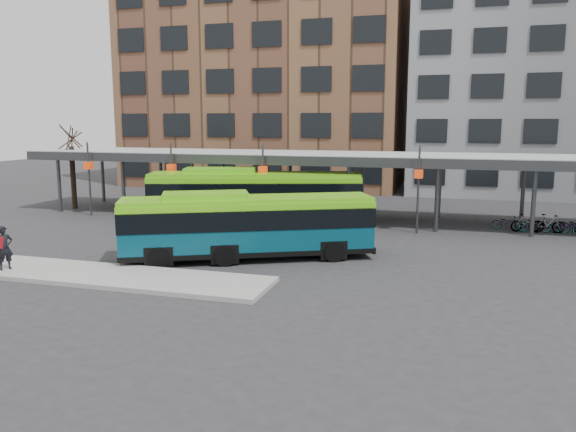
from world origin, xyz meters
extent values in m
plane|color=#28282B|center=(0.00, 0.00, 0.00)|extent=(120.00, 120.00, 0.00)
cube|color=gray|center=(-5.50, -3.00, 0.09)|extent=(14.00, 3.00, 0.18)
cube|color=#999B9E|center=(0.00, 13.00, 4.00)|extent=(40.00, 6.00, 0.35)
cube|color=#383A3D|center=(0.00, 10.00, 3.85)|extent=(40.00, 0.15, 0.55)
cylinder|color=#383A3D|center=(-18.00, 10.50, 1.90)|extent=(0.24, 0.24, 3.80)
cylinder|color=#383A3D|center=(-18.00, 15.50, 1.90)|extent=(0.24, 0.24, 3.80)
cylinder|color=#383A3D|center=(-13.00, 10.50, 1.90)|extent=(0.24, 0.24, 3.80)
cylinder|color=#383A3D|center=(-13.00, 15.50, 1.90)|extent=(0.24, 0.24, 3.80)
cylinder|color=#383A3D|center=(-8.00, 10.50, 1.90)|extent=(0.24, 0.24, 3.80)
cylinder|color=#383A3D|center=(-8.00, 15.50, 1.90)|extent=(0.24, 0.24, 3.80)
cylinder|color=#383A3D|center=(-3.00, 10.50, 1.90)|extent=(0.24, 0.24, 3.80)
cylinder|color=#383A3D|center=(-3.00, 15.50, 1.90)|extent=(0.24, 0.24, 3.80)
cylinder|color=#383A3D|center=(2.00, 10.50, 1.90)|extent=(0.24, 0.24, 3.80)
cylinder|color=#383A3D|center=(2.00, 15.50, 1.90)|extent=(0.24, 0.24, 3.80)
cylinder|color=#383A3D|center=(7.00, 10.50, 1.90)|extent=(0.24, 0.24, 3.80)
cylinder|color=#383A3D|center=(7.00, 15.50, 1.90)|extent=(0.24, 0.24, 3.80)
cylinder|color=#383A3D|center=(12.00, 10.50, 1.90)|extent=(0.24, 0.24, 3.80)
cylinder|color=#383A3D|center=(12.00, 15.50, 1.90)|extent=(0.24, 0.24, 3.80)
cylinder|color=#383A3D|center=(-15.00, 9.70, 2.40)|extent=(0.12, 0.12, 4.80)
cube|color=red|center=(-15.00, 9.70, 3.30)|extent=(0.45, 0.45, 0.45)
cylinder|color=#383A3D|center=(-9.00, 9.70, 2.40)|extent=(0.12, 0.12, 4.80)
cube|color=red|center=(-9.00, 9.70, 3.30)|extent=(0.45, 0.45, 0.45)
cylinder|color=#383A3D|center=(-3.00, 9.70, 2.40)|extent=(0.12, 0.12, 4.80)
cube|color=red|center=(-3.00, 9.70, 3.30)|extent=(0.45, 0.45, 0.45)
cylinder|color=#383A3D|center=(6.00, 9.70, 2.40)|extent=(0.12, 0.12, 4.80)
cube|color=red|center=(6.00, 9.70, 3.30)|extent=(0.45, 0.45, 0.45)
cylinder|color=black|center=(-18.00, 12.00, 2.20)|extent=(0.36, 0.36, 4.40)
cylinder|color=black|center=(-17.90, 12.00, 4.80)|extent=(0.08, 1.63, 1.59)
cylinder|color=black|center=(-18.00, 12.10, 4.80)|extent=(1.63, 0.13, 1.59)
cylinder|color=black|center=(-18.10, 11.99, 4.80)|extent=(0.15, 1.63, 1.59)
cylinder|color=black|center=(-18.00, 11.90, 4.80)|extent=(1.63, 0.10, 1.59)
cube|color=brown|center=(-10.00, 32.00, 11.00)|extent=(26.00, 14.00, 22.00)
cube|color=slate|center=(16.00, 32.00, 10.00)|extent=(24.00, 14.00, 20.00)
cube|color=#073E50|center=(-0.91, 1.51, 1.48)|extent=(10.98, 6.89, 2.31)
cube|color=black|center=(-0.91, 1.51, 1.94)|extent=(11.04, 6.96, 0.88)
cube|color=#5FBC13|center=(-0.91, 1.51, 2.72)|extent=(10.94, 6.81, 0.18)
cube|color=#5FBC13|center=(-2.57, 0.71, 2.91)|extent=(4.05, 3.10, 0.32)
cube|color=black|center=(-0.91, 1.51, 0.43)|extent=(11.05, 6.97, 0.22)
cylinder|color=black|center=(2.91, 2.10, 0.46)|extent=(0.95, 0.65, 0.92)
cylinder|color=black|center=(1.93, 4.13, 0.46)|extent=(0.95, 0.65, 0.92)
cylinder|color=black|center=(-1.41, 0.01, 0.46)|extent=(0.95, 0.65, 0.92)
cylinder|color=black|center=(-2.39, 2.04, 0.46)|extent=(0.95, 0.65, 0.92)
cylinder|color=black|center=(-3.91, -1.19, 0.46)|extent=(0.95, 0.65, 0.92)
cylinder|color=black|center=(-4.89, 0.84, 0.46)|extent=(0.95, 0.65, 0.92)
cube|color=#073E50|center=(-3.45, 9.55, 1.65)|extent=(12.58, 5.99, 2.57)
cube|color=black|center=(-3.45, 9.55, 2.16)|extent=(12.65, 6.07, 0.98)
cube|color=#5FBC13|center=(-3.45, 9.55, 3.04)|extent=(12.55, 5.89, 0.21)
cube|color=#5FBC13|center=(-5.43, 8.96, 3.24)|extent=(4.48, 2.95, 0.36)
cube|color=black|center=(-3.45, 9.55, 0.48)|extent=(12.66, 6.07, 0.25)
cylinder|color=black|center=(0.85, 9.52, 0.51)|extent=(1.08, 0.59, 1.03)
cylinder|color=black|center=(0.14, 11.93, 0.51)|extent=(1.08, 0.59, 1.03)
cylinder|color=black|center=(-4.28, 7.99, 0.51)|extent=(1.08, 0.59, 1.03)
cylinder|color=black|center=(-4.99, 10.40, 0.51)|extent=(1.08, 0.59, 1.03)
cylinder|color=black|center=(-7.24, 7.11, 0.51)|extent=(1.08, 0.59, 1.03)
cylinder|color=black|center=(-7.96, 9.52, 0.51)|extent=(1.08, 0.59, 1.03)
imported|color=black|center=(-9.51, -3.62, 1.08)|extent=(0.71, 0.78, 1.80)
imported|color=slate|center=(10.86, 12.22, 0.42)|extent=(1.60, 0.61, 0.83)
imported|color=slate|center=(11.85, 11.83, 0.50)|extent=(1.73, 0.87, 1.00)
imported|color=slate|center=(12.29, 11.80, 0.47)|extent=(1.85, 0.81, 0.94)
imported|color=slate|center=(12.99, 11.80, 0.53)|extent=(1.83, 0.73, 1.07)
imported|color=slate|center=(13.93, 11.79, 0.45)|extent=(1.82, 0.99, 0.91)
imported|color=slate|center=(14.43, 11.84, 0.48)|extent=(1.91, 1.03, 0.95)
camera|label=1|loc=(7.80, -21.64, 6.14)|focal=35.00mm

